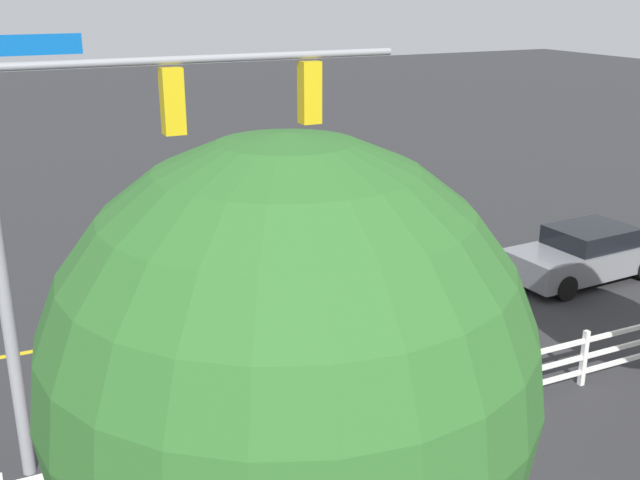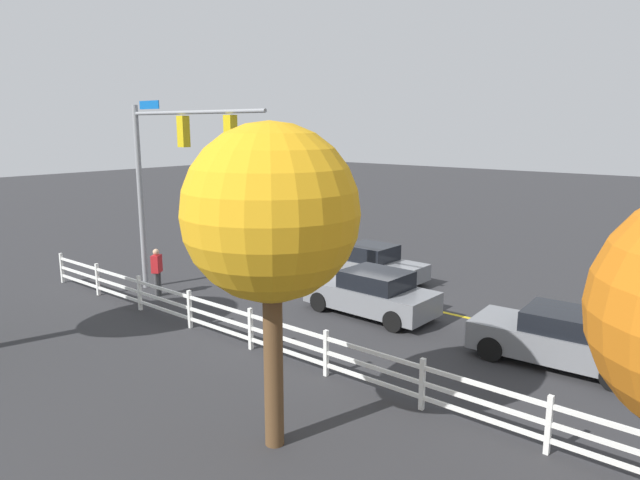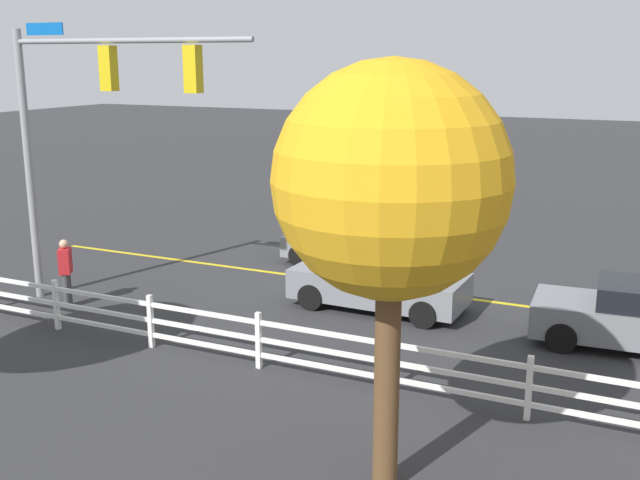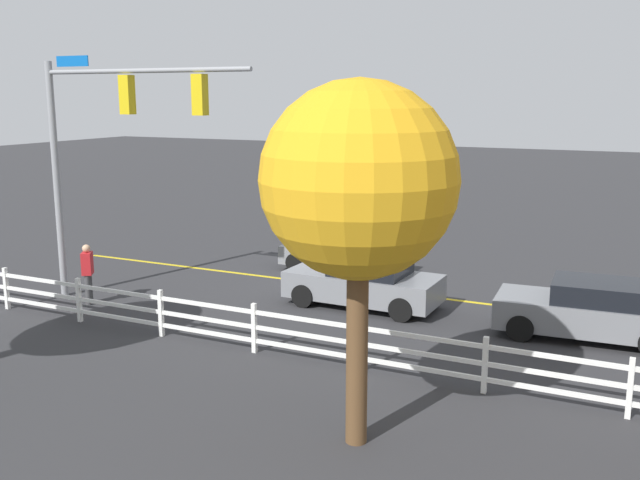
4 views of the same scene
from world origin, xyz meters
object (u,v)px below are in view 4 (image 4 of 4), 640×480
object	(u,v)px
tree_0	(359,182)
car_0	(341,252)
car_2	(365,282)
pedestrian	(88,271)
car_1	(589,310)

from	to	relation	value
tree_0	car_0	bearing A→B (deg)	-64.86
car_0	car_2	xyz separation A→B (m)	(-2.20, 3.38, 0.04)
car_0	tree_0	world-z (taller)	tree_0
tree_0	pedestrian	bearing A→B (deg)	-23.37
car_0	pedestrian	xyz separation A→B (m)	(4.81, 6.47, 0.27)
car_1	tree_0	world-z (taller)	tree_0
car_2	pedestrian	world-z (taller)	pedestrian
car_1	tree_0	xyz separation A→B (m)	(2.99, 7.21, 3.69)
pedestrian	car_1	bearing A→B (deg)	161.33
tree_0	car_2	bearing A→B (deg)	-68.94
car_2	pedestrian	xyz separation A→B (m)	(7.01, 3.10, 0.22)
car_1	car_2	size ratio (longest dim) A/B	1.02
car_1	car_2	world-z (taller)	car_2
car_1	tree_0	distance (m)	8.63
car_2	car_0	bearing A→B (deg)	-55.60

